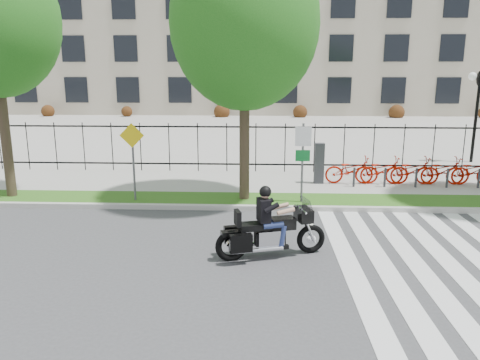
{
  "coord_description": "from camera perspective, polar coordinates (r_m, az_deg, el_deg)",
  "views": [
    {
      "loc": [
        0.19,
        -9.85,
        4.2
      ],
      "look_at": [
        -0.38,
        3.0,
        1.21
      ],
      "focal_mm": 35.0,
      "sensor_mm": 36.0,
      "label": 1
    }
  ],
  "objects": [
    {
      "name": "iron_fence",
      "position": [
        19.29,
        1.94,
        3.97
      ],
      "size": [
        30.0,
        0.06,
        2.0
      ],
      "primitive_type": null,
      "color": "black",
      "rests_on": "sidewalk"
    },
    {
      "name": "sign_pole_warning",
      "position": [
        15.18,
        -12.94,
        3.42
      ],
      "size": [
        0.78,
        0.09,
        2.49
      ],
      "color": "#59595B",
      "rests_on": "grass_verge"
    },
    {
      "name": "sign_pole_regulatory",
      "position": [
        14.69,
        7.66,
        3.32
      ],
      "size": [
        0.5,
        0.09,
        2.5
      ],
      "color": "#59595B",
      "rests_on": "grass_verge"
    },
    {
      "name": "street_tree_1",
      "position": [
        14.87,
        0.57,
        18.49
      ],
      "size": [
        4.56,
        4.56,
        8.09
      ],
      "color": "#392B1F",
      "rests_on": "grass_verge"
    },
    {
      "name": "plaza",
      "position": [
        35.09,
        2.22,
        6.27
      ],
      "size": [
        80.0,
        34.0,
        0.1
      ],
      "primitive_type": "cube",
      "color": "#ADAAA2",
      "rests_on": "ground"
    },
    {
      "name": "grass_verge",
      "position": [
        15.36,
        1.73,
        -2.51
      ],
      "size": [
        60.0,
        1.5,
        0.15
      ],
      "primitive_type": "cube",
      "color": "#255515",
      "rests_on": "ground"
    },
    {
      "name": "ground",
      "position": [
        10.71,
        1.33,
        -10.02
      ],
      "size": [
        120.0,
        120.0,
        0.0
      ],
      "primitive_type": "plane",
      "color": "#3D3D40",
      "rests_on": "ground"
    },
    {
      "name": "curb",
      "position": [
        14.55,
        1.68,
        -3.41
      ],
      "size": [
        60.0,
        0.2,
        0.15
      ],
      "primitive_type": "cube",
      "color": "#B2B0A7",
      "rests_on": "ground"
    },
    {
      "name": "motorcycle_rider",
      "position": [
        10.82,
        3.8,
        -5.93
      ],
      "size": [
        2.59,
        1.19,
        2.05
      ],
      "color": "black",
      "rests_on": "ground"
    },
    {
      "name": "bike_share_station",
      "position": [
        18.43,
        21.68,
        1.07
      ],
      "size": [
        7.84,
        0.88,
        1.5
      ],
      "color": "#2D2D33",
      "rests_on": "sidewalk"
    },
    {
      "name": "lamp_post_left",
      "position": [
        25.04,
        -27.0,
        9.4
      ],
      "size": [
        1.06,
        0.7,
        4.25
      ],
      "color": "black",
      "rests_on": "ground"
    },
    {
      "name": "lamp_post_right",
      "position": [
        23.97,
        27.07,
        9.29
      ],
      "size": [
        1.06,
        0.7,
        4.25
      ],
      "color": "black",
      "rests_on": "ground"
    },
    {
      "name": "crosswalk_stripes",
      "position": [
        11.66,
        26.12,
        -9.4
      ],
      "size": [
        5.7,
        8.0,
        0.01
      ],
      "primitive_type": null,
      "color": "silver",
      "rests_on": "ground"
    },
    {
      "name": "sidewalk",
      "position": [
        17.78,
        1.85,
        -0.35
      ],
      "size": [
        60.0,
        3.5,
        0.15
      ],
      "primitive_type": "cube",
      "color": "#ADAAA2",
      "rests_on": "ground"
    },
    {
      "name": "office_building",
      "position": [
        55.07,
        2.45,
        19.07
      ],
      "size": [
        60.0,
        21.9,
        20.15
      ],
      "color": "#B0A48E",
      "rests_on": "ground"
    }
  ]
}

